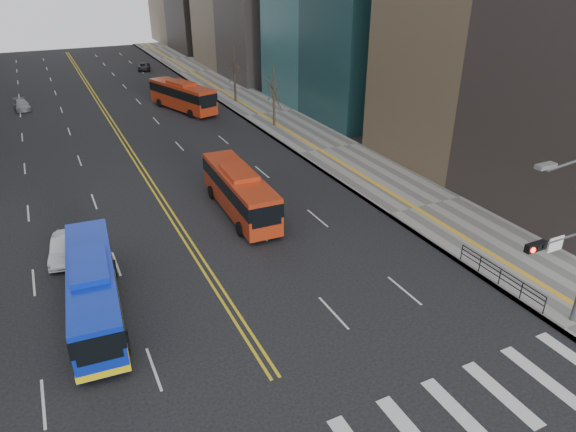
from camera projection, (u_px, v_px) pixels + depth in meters
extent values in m
cube|color=slate|center=(268.00, 113.00, 61.59)|extent=(7.00, 130.00, 0.15)
cube|color=silver|center=(459.00, 413.00, 20.89)|extent=(0.70, 4.00, 0.01)
cube|color=silver|center=(501.00, 394.00, 21.82)|extent=(0.70, 4.00, 0.01)
cube|color=silver|center=(541.00, 376.00, 22.75)|extent=(0.70, 4.00, 0.01)
cube|color=gold|center=(103.00, 111.00, 62.70)|extent=(0.15, 100.00, 0.01)
cube|color=gold|center=(106.00, 111.00, 62.86)|extent=(0.15, 100.00, 0.01)
cylinder|color=slate|center=(567.00, 237.00, 22.82)|extent=(4.50, 0.12, 0.12)
cube|color=black|center=(536.00, 247.00, 22.05)|extent=(1.10, 0.28, 0.38)
cylinder|color=#FF190C|center=(533.00, 250.00, 21.78)|extent=(0.24, 0.08, 0.24)
cylinder|color=black|center=(539.00, 248.00, 21.92)|extent=(0.24, 0.08, 0.24)
cylinder|color=black|center=(545.00, 247.00, 22.06)|extent=(0.24, 0.08, 0.24)
cube|color=white|center=(556.00, 244.00, 22.65)|extent=(0.90, 0.06, 0.70)
cube|color=#999993|center=(546.00, 166.00, 20.12)|extent=(0.90, 0.35, 0.18)
cube|color=black|center=(501.00, 269.00, 28.50)|extent=(0.04, 6.00, 0.04)
cylinder|color=black|center=(545.00, 306.00, 26.32)|extent=(0.06, 0.06, 1.00)
cylinder|color=black|center=(521.00, 291.00, 27.52)|extent=(0.06, 0.06, 1.00)
cylinder|color=black|center=(500.00, 277.00, 28.73)|extent=(0.06, 0.06, 1.00)
cylinder|color=black|center=(480.00, 264.00, 29.93)|extent=(0.06, 0.06, 1.00)
cylinder|color=black|center=(462.00, 252.00, 31.14)|extent=(0.06, 0.06, 1.00)
cylinder|color=#31241E|center=(274.00, 111.00, 56.23)|extent=(0.28, 0.28, 3.50)
cylinder|color=#31241E|center=(235.00, 88.00, 65.82)|extent=(0.28, 0.28, 3.75)
cube|color=#0C27B4|center=(93.00, 288.00, 26.06)|extent=(3.07, 10.84, 2.50)
cube|color=black|center=(92.00, 280.00, 25.83)|extent=(3.13, 10.87, 0.91)
cube|color=#0C27B4|center=(89.00, 266.00, 25.46)|extent=(2.07, 3.87, 0.40)
cube|color=yellow|center=(97.00, 305.00, 26.53)|extent=(3.13, 10.87, 0.35)
cylinder|color=black|center=(76.00, 353.00, 23.34)|extent=(0.38, 1.02, 1.00)
cylinder|color=black|center=(126.00, 341.00, 24.07)|extent=(0.38, 1.02, 1.00)
cylinder|color=black|center=(73.00, 276.00, 29.04)|extent=(0.38, 1.02, 1.00)
cylinder|color=black|center=(114.00, 268.00, 29.77)|extent=(0.38, 1.02, 1.00)
cube|color=#B43013|center=(240.00, 191.00, 36.79)|extent=(2.73, 10.50, 2.68)
cube|color=black|center=(239.00, 184.00, 36.55)|extent=(2.79, 10.52, 0.97)
cube|color=#B43013|center=(239.00, 172.00, 36.15)|extent=(2.02, 3.71, 0.40)
cylinder|color=black|center=(240.00, 229.00, 34.17)|extent=(0.33, 1.01, 1.00)
cylinder|color=black|center=(273.00, 222.00, 35.03)|extent=(0.33, 1.01, 1.00)
cylinder|color=black|center=(211.00, 192.00, 39.62)|extent=(0.33, 1.01, 1.00)
cylinder|color=black|center=(240.00, 187.00, 40.48)|extent=(0.33, 1.01, 1.00)
cube|color=#B43013|center=(182.00, 96.00, 62.31)|extent=(5.61, 11.25, 2.85)
cube|color=black|center=(182.00, 91.00, 62.06)|extent=(5.67, 11.29, 1.02)
cube|color=#B43013|center=(181.00, 83.00, 61.63)|extent=(3.04, 4.27, 0.40)
cylinder|color=black|center=(191.00, 114.00, 59.82)|extent=(0.58, 1.04, 1.00)
cylinder|color=black|center=(208.00, 110.00, 61.35)|extent=(0.58, 1.04, 1.00)
cylinder|color=black|center=(160.00, 103.00, 64.42)|extent=(0.58, 1.04, 1.00)
cylinder|color=black|center=(177.00, 100.00, 65.95)|extent=(0.58, 1.04, 1.00)
imported|color=silver|center=(65.00, 248.00, 31.54)|extent=(2.27, 4.36, 1.37)
imported|color=black|center=(161.00, 94.00, 68.13)|extent=(1.66, 4.02, 1.36)
imported|color=gray|center=(22.00, 105.00, 63.12)|extent=(2.06, 4.21, 1.18)
imported|color=black|center=(144.00, 67.00, 85.85)|extent=(2.78, 4.43, 1.14)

